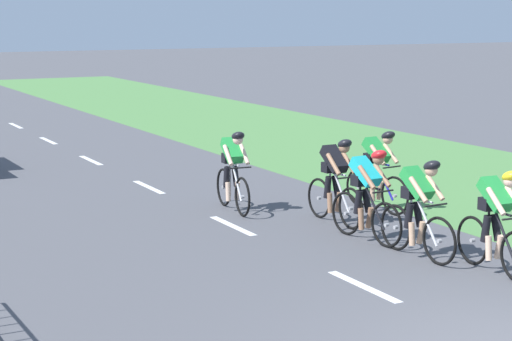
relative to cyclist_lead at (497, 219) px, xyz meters
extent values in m
cube|color=#4C7F42|center=(4.74, 11.43, -0.78)|extent=(7.00, 60.00, 0.01)
cube|color=white|center=(-1.99, 0.35, -0.78)|extent=(0.14, 1.60, 0.01)
cube|color=white|center=(-1.99, 4.35, -0.78)|extent=(0.14, 1.60, 0.01)
cube|color=white|center=(-1.99, 8.35, -0.78)|extent=(0.14, 1.60, 0.01)
cube|color=white|center=(-1.99, 12.35, -0.78)|extent=(0.14, 1.60, 0.01)
cube|color=white|center=(-1.99, 16.35, -0.78)|extent=(0.14, 1.60, 0.01)
cube|color=white|center=(-1.99, 20.35, -0.78)|extent=(0.14, 1.60, 0.01)
torus|color=black|center=(0.04, 0.52, -0.42)|extent=(0.10, 0.73, 0.72)
cylinder|color=#99999E|center=(0.04, 0.52, -0.42)|extent=(0.06, 0.06, 0.06)
cylinder|color=black|center=(0.00, -0.03, 0.11)|extent=(0.07, 0.55, 0.04)
cylinder|color=black|center=(-0.01, -0.20, -0.21)|extent=(0.07, 0.48, 0.63)
cylinder|color=black|center=(0.01, 0.17, -0.19)|extent=(0.04, 0.04, 0.65)
cube|color=black|center=(0.01, 0.17, 0.15)|extent=(0.12, 0.23, 0.05)
cube|color=green|center=(0.00, 0.05, 0.35)|extent=(0.32, 0.56, 0.46)
cube|color=black|center=(0.01, 0.16, 0.19)|extent=(0.29, 0.22, 0.18)
cylinder|color=black|center=(0.10, 0.11, -0.15)|extent=(0.13, 0.23, 0.40)
cylinder|color=beige|center=(0.09, 0.03, -0.41)|extent=(0.10, 0.16, 0.36)
cylinder|color=black|center=(-0.08, 0.12, -0.15)|extent=(0.12, 0.18, 0.40)
cylinder|color=beige|center=(-0.09, 0.04, -0.41)|extent=(0.10, 0.13, 0.36)
cylinder|color=beige|center=(-0.17, -0.16, 0.30)|extent=(0.10, 0.41, 0.35)
sphere|color=beige|center=(-0.02, -0.25, 0.59)|extent=(0.19, 0.19, 0.19)
ellipsoid|color=yellow|center=(-0.02, -0.26, 0.66)|extent=(0.25, 0.33, 0.24)
torus|color=black|center=(-0.42, 0.71, -0.42)|extent=(0.08, 0.73, 0.72)
cylinder|color=#99999E|center=(-0.42, 0.71, -0.42)|extent=(0.06, 0.06, 0.06)
torus|color=black|center=(-0.46, 1.71, -0.42)|extent=(0.08, 0.73, 0.72)
cylinder|color=#99999E|center=(-0.46, 1.71, -0.42)|extent=(0.06, 0.06, 0.06)
cylinder|color=silver|center=(-0.44, 1.16, 0.11)|extent=(0.06, 0.55, 0.04)
cylinder|color=silver|center=(-0.43, 0.99, -0.21)|extent=(0.06, 0.48, 0.63)
cylinder|color=silver|center=(-0.45, 1.36, -0.19)|extent=(0.04, 0.04, 0.65)
cylinder|color=black|center=(-0.42, 0.81, 0.09)|extent=(0.42, 0.05, 0.03)
cube|color=black|center=(-0.45, 1.36, 0.15)|extent=(0.11, 0.22, 0.05)
cube|color=green|center=(-0.44, 1.24, 0.35)|extent=(0.30, 0.55, 0.47)
cube|color=black|center=(-0.45, 1.35, 0.19)|extent=(0.29, 0.21, 0.18)
cylinder|color=black|center=(-0.36, 1.31, -0.15)|extent=(0.12, 0.23, 0.40)
cylinder|color=tan|center=(-0.35, 1.23, -0.41)|extent=(0.10, 0.16, 0.36)
cylinder|color=black|center=(-0.54, 1.30, -0.15)|extent=(0.12, 0.17, 0.40)
cylinder|color=tan|center=(-0.53, 1.22, -0.41)|extent=(0.10, 0.13, 0.36)
cylinder|color=tan|center=(-0.27, 1.03, 0.30)|extent=(0.09, 0.40, 0.35)
cylinder|color=tan|center=(-0.59, 1.02, 0.30)|extent=(0.09, 0.40, 0.35)
sphere|color=tan|center=(-0.43, 0.94, 0.59)|extent=(0.19, 0.19, 0.19)
ellipsoid|color=black|center=(-0.43, 0.93, 0.66)|extent=(0.24, 0.32, 0.24)
torus|color=black|center=(-0.50, 1.91, -0.42)|extent=(0.12, 0.72, 0.72)
cylinder|color=#99999E|center=(-0.50, 1.91, -0.42)|extent=(0.07, 0.07, 0.06)
torus|color=black|center=(-0.60, 2.91, -0.42)|extent=(0.12, 0.72, 0.72)
cylinder|color=#99999E|center=(-0.60, 2.91, -0.42)|extent=(0.07, 0.07, 0.06)
cylinder|color=black|center=(-0.54, 2.36, 0.11)|extent=(0.09, 0.55, 0.04)
cylinder|color=black|center=(-0.53, 2.18, -0.21)|extent=(0.09, 0.48, 0.63)
cylinder|color=black|center=(-0.56, 2.56, -0.19)|extent=(0.04, 0.04, 0.65)
cylinder|color=black|center=(-0.51, 2.01, 0.09)|extent=(0.42, 0.07, 0.03)
cube|color=black|center=(-0.56, 2.56, 0.15)|extent=(0.12, 0.23, 0.05)
cube|color=#19B2B7|center=(-0.55, 2.43, 0.35)|extent=(0.33, 0.57, 0.45)
cube|color=black|center=(-0.56, 2.55, 0.19)|extent=(0.30, 0.23, 0.18)
cylinder|color=black|center=(-0.47, 2.51, -0.15)|extent=(0.13, 0.23, 0.40)
cylinder|color=#9E7051|center=(-0.46, 2.43, -0.41)|extent=(0.10, 0.16, 0.36)
cylinder|color=black|center=(-0.65, 2.49, -0.15)|extent=(0.13, 0.18, 0.40)
cylinder|color=#9E7051|center=(-0.64, 2.41, -0.41)|extent=(0.10, 0.13, 0.36)
cylinder|color=#9E7051|center=(-0.37, 2.24, 0.30)|extent=(0.12, 0.41, 0.35)
cylinder|color=#9E7051|center=(-0.69, 2.20, 0.30)|extent=(0.12, 0.41, 0.35)
sphere|color=#9E7051|center=(-0.52, 2.13, 0.59)|extent=(0.19, 0.19, 0.19)
ellipsoid|color=red|center=(-0.52, 2.12, 0.66)|extent=(0.26, 0.34, 0.24)
torus|color=black|center=(-0.31, 3.20, -0.42)|extent=(0.06, 0.72, 0.72)
cylinder|color=#99999E|center=(-0.31, 3.20, -0.42)|extent=(0.06, 0.06, 0.06)
torus|color=black|center=(-0.33, 4.20, -0.42)|extent=(0.06, 0.72, 0.72)
cylinder|color=#99999E|center=(-0.33, 4.20, -0.42)|extent=(0.06, 0.06, 0.06)
cylinder|color=silver|center=(-0.32, 3.65, 0.11)|extent=(0.04, 0.55, 0.04)
cylinder|color=silver|center=(-0.32, 3.47, -0.21)|extent=(0.05, 0.48, 0.63)
cylinder|color=silver|center=(-0.32, 3.85, -0.19)|extent=(0.04, 0.04, 0.65)
cylinder|color=black|center=(-0.31, 3.30, 0.09)|extent=(0.42, 0.03, 0.03)
cube|color=black|center=(-0.32, 3.85, 0.15)|extent=(0.10, 0.22, 0.05)
cube|color=black|center=(-0.32, 3.72, 0.35)|extent=(0.29, 0.55, 0.46)
cube|color=black|center=(-0.32, 3.84, 0.19)|extent=(0.28, 0.20, 0.18)
cylinder|color=black|center=(-0.23, 3.79, -0.15)|extent=(0.11, 0.23, 0.40)
cylinder|color=#9E7051|center=(-0.23, 3.71, -0.41)|extent=(0.09, 0.16, 0.36)
cylinder|color=black|center=(-0.41, 3.78, -0.15)|extent=(0.11, 0.17, 0.40)
cylinder|color=#9E7051|center=(-0.41, 3.70, -0.41)|extent=(0.09, 0.12, 0.36)
cylinder|color=#9E7051|center=(-0.16, 3.51, 0.30)|extent=(0.08, 0.40, 0.35)
cylinder|color=#9E7051|center=(-0.48, 3.50, 0.30)|extent=(0.08, 0.40, 0.35)
sphere|color=#9E7051|center=(-0.32, 3.42, 0.59)|extent=(0.19, 0.19, 0.19)
ellipsoid|color=black|center=(-0.32, 3.41, 0.66)|extent=(0.24, 0.32, 0.24)
torus|color=black|center=(0.99, 3.72, -0.42)|extent=(0.12, 0.72, 0.72)
cylinder|color=#99999E|center=(0.99, 3.72, -0.42)|extent=(0.07, 0.07, 0.06)
torus|color=black|center=(0.88, 4.71, -0.42)|extent=(0.12, 0.72, 0.72)
cylinder|color=#99999E|center=(0.88, 4.71, -0.42)|extent=(0.07, 0.07, 0.06)
cylinder|color=#1E1E99|center=(0.94, 4.16, 0.11)|extent=(0.10, 0.55, 0.04)
cylinder|color=#1E1E99|center=(0.96, 3.99, -0.21)|extent=(0.09, 0.48, 0.63)
cylinder|color=#1E1E99|center=(0.92, 4.36, -0.19)|extent=(0.04, 0.04, 0.65)
cylinder|color=black|center=(0.98, 3.82, 0.09)|extent=(0.42, 0.07, 0.03)
cube|color=black|center=(0.92, 4.36, 0.15)|extent=(0.12, 0.23, 0.05)
cube|color=green|center=(0.93, 4.24, 0.35)|extent=(0.34, 0.57, 0.46)
cube|color=black|center=(0.92, 4.35, 0.19)|extent=(0.30, 0.23, 0.18)
cylinder|color=black|center=(1.01, 4.31, -0.15)|extent=(0.13, 0.23, 0.40)
cylinder|color=tan|center=(1.02, 4.23, -0.41)|extent=(0.11, 0.16, 0.36)
cylinder|color=black|center=(0.84, 4.29, -0.15)|extent=(0.13, 0.18, 0.40)
cylinder|color=tan|center=(0.84, 4.21, -0.41)|extent=(0.10, 0.13, 0.36)
cylinder|color=tan|center=(1.11, 4.04, 0.30)|extent=(0.12, 0.41, 0.35)
cylinder|color=tan|center=(0.80, 4.01, 0.30)|extent=(0.12, 0.41, 0.35)
sphere|color=tan|center=(0.97, 3.94, 0.59)|extent=(0.19, 0.19, 0.19)
ellipsoid|color=black|center=(0.97, 3.93, 0.66)|extent=(0.26, 0.34, 0.24)
torus|color=black|center=(-1.50, 4.93, -0.42)|extent=(0.12, 0.72, 0.72)
cylinder|color=#99999E|center=(-1.50, 4.93, -0.42)|extent=(0.07, 0.07, 0.06)
torus|color=black|center=(-1.40, 5.92, -0.42)|extent=(0.12, 0.72, 0.72)
cylinder|color=#99999E|center=(-1.40, 5.92, -0.42)|extent=(0.07, 0.07, 0.06)
cylinder|color=silver|center=(-1.46, 5.38, 0.11)|extent=(0.09, 0.55, 0.04)
cylinder|color=silver|center=(-1.47, 5.20, -0.21)|extent=(0.09, 0.48, 0.63)
cylinder|color=silver|center=(-1.43, 5.57, -0.19)|extent=(0.04, 0.04, 0.65)
cylinder|color=black|center=(-1.49, 5.03, 0.09)|extent=(0.42, 0.07, 0.03)
cube|color=black|center=(-1.43, 5.57, 0.15)|extent=(0.12, 0.23, 0.05)
cube|color=green|center=(-1.45, 5.45, 0.35)|extent=(0.34, 0.57, 0.45)
cube|color=black|center=(-1.44, 5.56, 0.19)|extent=(0.30, 0.23, 0.18)
cylinder|color=black|center=(-1.35, 5.51, -0.15)|extent=(0.13, 0.23, 0.40)
cylinder|color=beige|center=(-1.36, 5.43, -0.41)|extent=(0.11, 0.16, 0.36)
cylinder|color=black|center=(-1.53, 5.52, -0.15)|extent=(0.13, 0.18, 0.40)
cylinder|color=beige|center=(-1.54, 5.44, -0.41)|extent=(0.10, 0.13, 0.36)
cylinder|color=beige|center=(-1.31, 5.22, 0.30)|extent=(0.12, 0.41, 0.35)
cylinder|color=beige|center=(-1.63, 5.25, 0.30)|extent=(0.12, 0.41, 0.35)
sphere|color=beige|center=(-1.48, 5.15, 0.59)|extent=(0.19, 0.19, 0.19)
ellipsoid|color=black|center=(-1.48, 5.14, 0.66)|extent=(0.26, 0.34, 0.24)
camera|label=1|loc=(-8.79, -9.44, 2.86)|focal=63.83mm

